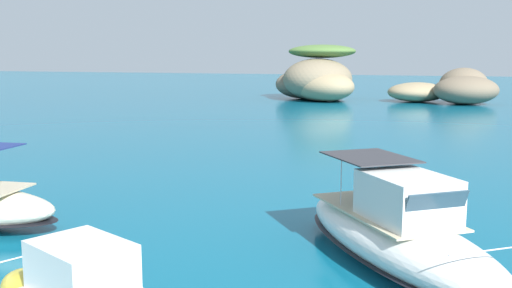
{
  "coord_description": "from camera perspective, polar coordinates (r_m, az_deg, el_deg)",
  "views": [
    {
      "loc": [
        10.97,
        -7.41,
        6.17
      ],
      "look_at": [
        0.49,
        19.45,
        1.81
      ],
      "focal_mm": 40.15,
      "sensor_mm": 36.0,
      "label": 1
    }
  ],
  "objects": [
    {
      "name": "islet_large",
      "position": [
        85.11,
        6.22,
        6.49
      ],
      "size": [
        16.31,
        16.28,
        8.1
      ],
      "color": "#756651",
      "rests_on": "ground"
    },
    {
      "name": "islet_small",
      "position": [
        83.03,
        18.93,
        5.19
      ],
      "size": [
        17.92,
        13.86,
        4.84
      ],
      "color": "#756651",
      "rests_on": "ground"
    },
    {
      "name": "motorboat_white",
      "position": [
        17.68,
        13.87,
        -8.77
      ],
      "size": [
        8.49,
        9.34,
        3.05
      ],
      "color": "white",
      "rests_on": "ground"
    }
  ]
}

